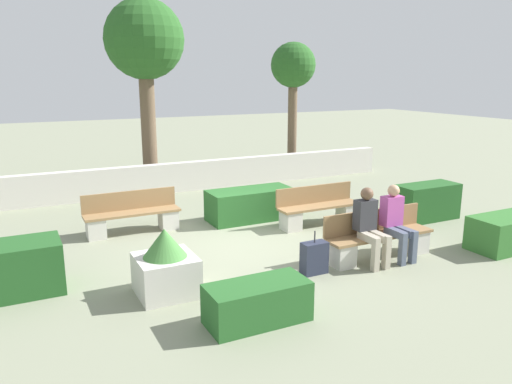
{
  "coord_description": "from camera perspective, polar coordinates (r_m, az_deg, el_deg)",
  "views": [
    {
      "loc": [
        -3.91,
        -8.45,
        3.26
      ],
      "look_at": [
        0.58,
        0.5,
        0.9
      ],
      "focal_mm": 35.0,
      "sensor_mm": 36.0,
      "label": 1
    }
  ],
  "objects": [
    {
      "name": "ground_plane",
      "position": [
        9.87,
        -1.73,
        -6.04
      ],
      "size": [
        60.0,
        60.0,
        0.0
      ],
      "primitive_type": "plane",
      "color": "gray"
    },
    {
      "name": "perimeter_wall",
      "position": [
        14.31,
        -10.24,
        1.57
      ],
      "size": [
        14.47,
        0.3,
        0.83
      ],
      "color": "beige",
      "rests_on": "ground_plane"
    },
    {
      "name": "bench_front",
      "position": [
        9.35,
        13.83,
        -5.3
      ],
      "size": [
        2.14,
        0.49,
        0.86
      ],
      "color": "#937047",
      "rests_on": "ground_plane"
    },
    {
      "name": "bench_left_side",
      "position": [
        11.12,
        7.19,
        -2.08
      ],
      "size": [
        1.95,
        0.48,
        0.86
      ],
      "rotation": [
        0.0,
        0.0,
        -0.0
      ],
      "color": "#937047",
      "rests_on": "ground_plane"
    },
    {
      "name": "bench_right_side",
      "position": [
        10.82,
        -13.94,
        -2.8
      ],
      "size": [
        1.98,
        0.48,
        0.86
      ],
      "rotation": [
        0.0,
        0.0,
        0.07
      ],
      "color": "#937047",
      "rests_on": "ground_plane"
    },
    {
      "name": "person_seated_man",
      "position": [
        9.29,
        15.71,
        -2.95
      ],
      "size": [
        0.38,
        0.64,
        1.35
      ],
      "color": "#515B70",
      "rests_on": "ground_plane"
    },
    {
      "name": "person_seated_woman",
      "position": [
        8.91,
        12.84,
        -3.41
      ],
      "size": [
        0.38,
        0.64,
        1.36
      ],
      "color": "#B2A893",
      "rests_on": "ground_plane"
    },
    {
      "name": "hedge_block_near_left",
      "position": [
        6.86,
        0.16,
        -12.53
      ],
      "size": [
        1.39,
        0.64,
        0.55
      ],
      "color": "#286028",
      "rests_on": "ground_plane"
    },
    {
      "name": "hedge_block_near_right",
      "position": [
        8.46,
        -26.93,
        -8.01
      ],
      "size": [
        1.66,
        0.83,
        0.8
      ],
      "color": "#235623",
      "rests_on": "ground_plane"
    },
    {
      "name": "hedge_block_mid_left",
      "position": [
        11.47,
        -0.66,
        -1.43
      ],
      "size": [
        1.96,
        0.85,
        0.71
      ],
      "color": "#286028",
      "rests_on": "ground_plane"
    },
    {
      "name": "hedge_block_mid_right",
      "position": [
        12.12,
        18.92,
        -1.07
      ],
      "size": [
        1.5,
        0.66,
        0.82
      ],
      "color": "#235623",
      "rests_on": "ground_plane"
    },
    {
      "name": "planter_corner_left",
      "position": [
        7.72,
        -10.29,
        -8.27
      ],
      "size": [
        0.87,
        0.87,
        1.03
      ],
      "color": "beige",
      "rests_on": "ground_plane"
    },
    {
      "name": "suitcase",
      "position": [
        8.47,
        6.67,
        -7.49
      ],
      "size": [
        0.44,
        0.23,
        0.75
      ],
      "color": "#282D42",
      "rests_on": "ground_plane"
    },
    {
      "name": "tree_center_left",
      "position": [
        14.96,
        -12.63,
        16.17
      ],
      "size": [
        2.25,
        2.25,
        5.36
      ],
      "color": "brown",
      "rests_on": "ground_plane"
    },
    {
      "name": "tree_center_right",
      "position": [
        16.72,
        4.27,
        13.71
      ],
      "size": [
        1.46,
        1.46,
        4.3
      ],
      "color": "brown",
      "rests_on": "ground_plane"
    }
  ]
}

